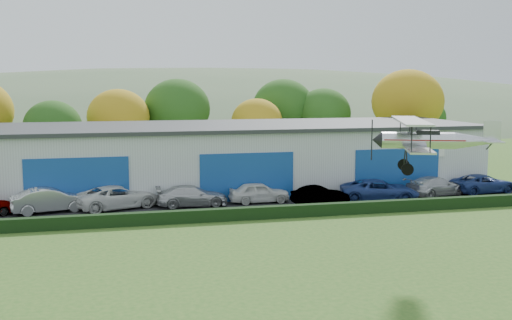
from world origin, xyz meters
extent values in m
cube|color=black|center=(3.00, 21.00, 0.03)|extent=(48.00, 9.00, 0.05)
cube|color=black|center=(3.00, 16.20, 0.40)|extent=(46.00, 0.60, 0.80)
cube|color=#B2B7BC|center=(5.00, 28.00, 2.50)|extent=(40.00, 12.00, 5.00)
cube|color=#2D3033|center=(5.00, 28.00, 5.15)|extent=(40.60, 12.60, 0.30)
cube|color=#154290|center=(-7.00, 21.95, 1.80)|extent=(7.00, 0.12, 3.60)
cube|color=#154290|center=(5.00, 21.95, 1.80)|extent=(7.00, 0.12, 3.60)
cube|color=#154290|center=(17.00, 21.95, 1.80)|extent=(7.00, 0.12, 3.60)
cylinder|color=#3D2614|center=(-10.00, 38.00, 1.22)|extent=(0.36, 0.36, 2.45)
ellipsoid|color=#1E4C14|center=(-10.00, 38.00, 4.69)|extent=(5.32, 5.32, 4.79)
cylinder|color=#3D2614|center=(-4.00, 40.00, 1.40)|extent=(0.36, 0.36, 2.80)
ellipsoid|color=#B88816|center=(-4.00, 40.00, 5.36)|extent=(6.08, 6.08, 5.47)
cylinder|color=#3D2614|center=(2.00, 42.00, 1.57)|extent=(0.36, 0.36, 3.15)
ellipsoid|color=#1E4C14|center=(2.00, 42.00, 6.03)|extent=(6.84, 6.84, 6.16)
cylinder|color=#3D2614|center=(10.00, 40.00, 1.22)|extent=(0.36, 0.36, 2.45)
ellipsoid|color=#B88816|center=(10.00, 40.00, 4.69)|extent=(5.32, 5.32, 4.79)
cylinder|color=#3D2614|center=(18.00, 42.00, 1.40)|extent=(0.36, 0.36, 2.80)
ellipsoid|color=#1E4C14|center=(18.00, 42.00, 5.36)|extent=(6.08, 6.08, 5.47)
cylinder|color=#3D2614|center=(26.00, 38.00, 1.75)|extent=(0.36, 0.36, 3.50)
ellipsoid|color=#B88816|center=(26.00, 38.00, 6.70)|extent=(7.60, 7.60, 6.84)
cylinder|color=#3D2614|center=(30.00, 42.00, 1.22)|extent=(0.36, 0.36, 2.45)
ellipsoid|color=#1E4C14|center=(30.00, 42.00, 4.69)|extent=(5.32, 5.32, 4.79)
cylinder|color=#3D2614|center=(14.00, 44.00, 1.57)|extent=(0.36, 0.36, 3.15)
ellipsoid|color=#1E4C14|center=(14.00, 44.00, 6.03)|extent=(6.84, 6.84, 6.16)
ellipsoid|color=#4C6642|center=(20.00, 140.00, -15.40)|extent=(320.00, 196.00, 56.00)
ellipsoid|color=#4C6642|center=(90.00, 140.00, -9.90)|extent=(240.00, 126.00, 36.00)
imported|color=silver|center=(-8.74, 21.19, 0.89)|extent=(5.35, 2.91, 1.67)
imported|color=silver|center=(-4.28, 21.41, 0.85)|extent=(6.28, 4.43, 1.59)
imported|color=silver|center=(0.79, 21.00, 0.78)|extent=(5.03, 2.09, 1.46)
imported|color=silver|center=(5.72, 21.12, 0.79)|extent=(4.39, 1.80, 1.49)
imported|color=gray|center=(9.77, 19.39, 0.72)|extent=(4.12, 1.56, 1.34)
imported|color=navy|center=(14.46, 19.63, 0.85)|extent=(6.20, 3.95, 1.59)
imported|color=silver|center=(19.55, 20.57, 0.80)|extent=(5.54, 3.49, 1.50)
imported|color=navy|center=(23.86, 20.84, 0.78)|extent=(5.55, 3.09, 1.47)
cylinder|color=silver|center=(9.12, 4.34, 6.10)|extent=(3.31, 1.87, 0.77)
cone|color=silver|center=(11.52, 3.44, 6.10)|extent=(2.03, 1.38, 0.77)
cone|color=black|center=(7.40, 4.99, 6.10)|extent=(0.67, 0.87, 0.77)
cube|color=maroon|center=(9.36, 4.25, 6.14)|extent=(3.64, 2.00, 0.05)
cube|color=black|center=(9.52, 4.19, 6.46)|extent=(1.14, 0.84, 0.21)
cube|color=silver|center=(8.96, 4.40, 5.84)|extent=(3.17, 6.14, 0.09)
cube|color=silver|center=(8.80, 4.46, 7.00)|extent=(3.37, 6.49, 0.09)
cylinder|color=black|center=(7.81, 2.46, 6.42)|extent=(0.07, 0.07, 1.11)
cylinder|color=black|center=(8.53, 2.19, 6.42)|extent=(0.07, 0.07, 1.11)
cylinder|color=black|center=(9.38, 6.62, 6.42)|extent=(0.07, 0.07, 1.11)
cylinder|color=black|center=(10.10, 6.35, 6.42)|extent=(0.07, 0.07, 1.11)
cylinder|color=black|center=(8.69, 4.18, 6.70)|extent=(0.11, 0.19, 0.64)
cylinder|color=black|center=(8.90, 4.74, 6.70)|extent=(0.11, 0.19, 0.64)
cylinder|color=black|center=(8.51, 4.18, 5.37)|extent=(0.27, 0.58, 1.05)
cylinder|color=black|center=(8.77, 4.86, 5.37)|extent=(0.27, 0.58, 1.05)
cylinder|color=black|center=(8.64, 4.52, 4.86)|extent=(0.63, 1.54, 0.06)
cylinder|color=black|center=(8.37, 3.80, 4.86)|extent=(0.55, 0.31, 0.55)
cylinder|color=black|center=(8.91, 5.24, 4.86)|extent=(0.55, 0.31, 0.55)
cylinder|color=black|center=(12.08, 3.23, 5.88)|extent=(0.31, 0.16, 0.36)
cube|color=silver|center=(12.08, 3.23, 6.14)|extent=(1.50, 2.35, 0.05)
cube|color=silver|center=(12.16, 3.20, 6.57)|extent=(0.74, 0.32, 0.94)
cube|color=black|center=(7.18, 5.07, 6.10)|extent=(0.08, 0.11, 1.88)
camera|label=1|loc=(-4.34, -20.48, 8.74)|focal=42.04mm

